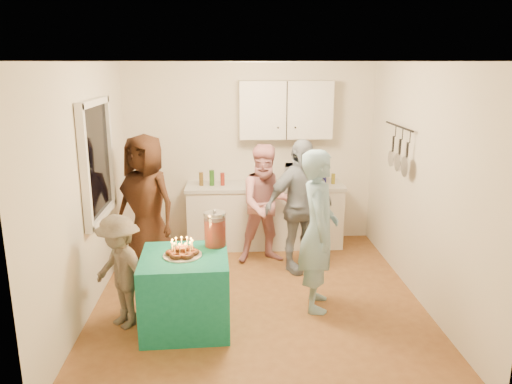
{
  "coord_description": "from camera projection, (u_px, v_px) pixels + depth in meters",
  "views": [
    {
      "loc": [
        -0.31,
        -5.19,
        2.59
      ],
      "look_at": [
        0.0,
        0.35,
        1.15
      ],
      "focal_mm": 35.0,
      "sensor_mm": 36.0,
      "label": 1
    }
  ],
  "objects": [
    {
      "name": "counter",
      "position": [
        265.0,
        216.0,
        7.23
      ],
      "size": [
        2.2,
        0.58,
        0.86
      ],
      "primitive_type": "cube",
      "color": "white",
      "rests_on": "floor"
    },
    {
      "name": "ceiling",
      "position": [
        258.0,
        62.0,
        5.03
      ],
      "size": [
        4.0,
        4.0,
        0.0
      ],
      "primitive_type": "plane",
      "color": "white",
      "rests_on": "floor"
    },
    {
      "name": "child_near_left",
      "position": [
        120.0,
        272.0,
        4.94
      ],
      "size": [
        0.84,
        0.84,
        1.17
      ],
      "primitive_type": "imported",
      "rotation": [
        0.0,
        0.0,
        -0.78
      ],
      "color": "#544C43",
      "rests_on": "floor"
    },
    {
      "name": "countertop",
      "position": [
        265.0,
        186.0,
        7.12
      ],
      "size": [
        2.24,
        0.62,
        0.05
      ],
      "primitive_type": "cube",
      "color": "beige",
      "rests_on": "counter"
    },
    {
      "name": "punch_jar",
      "position": [
        215.0,
        230.0,
        5.11
      ],
      "size": [
        0.22,
        0.22,
        0.34
      ],
      "primitive_type": "cylinder",
      "color": "red",
      "rests_on": "party_table"
    },
    {
      "name": "woman_back_left",
      "position": [
        146.0,
        204.0,
        6.23
      ],
      "size": [
        1.03,
        0.92,
        1.76
      ],
      "primitive_type": "imported",
      "rotation": [
        0.0,
        0.0,
        -0.54
      ],
      "color": "#572E19",
      "rests_on": "floor"
    },
    {
      "name": "right_wall",
      "position": [
        422.0,
        184.0,
        5.45
      ],
      "size": [
        4.0,
        4.0,
        0.0
      ],
      "primitive_type": "plane",
      "color": "silver",
      "rests_on": "floor"
    },
    {
      "name": "woman_back_right",
      "position": [
        299.0,
        206.0,
        6.25
      ],
      "size": [
        1.07,
        0.82,
        1.7
      ],
      "primitive_type": "imported",
      "rotation": [
        0.0,
        0.0,
        0.48
      ],
      "color": "#0F1D33",
      "rests_on": "floor"
    },
    {
      "name": "microwave",
      "position": [
        302.0,
        175.0,
        7.1
      ],
      "size": [
        0.54,
        0.41,
        0.27
      ],
      "primitive_type": "imported",
      "rotation": [
        0.0,
        0.0,
        -0.16
      ],
      "color": "white",
      "rests_on": "countertop"
    },
    {
      "name": "floor",
      "position": [
        258.0,
        297.0,
        5.68
      ],
      "size": [
        4.0,
        4.0,
        0.0
      ],
      "primitive_type": "plane",
      "color": "brown",
      "rests_on": "ground"
    },
    {
      "name": "donut_cake",
      "position": [
        182.0,
        247.0,
        4.85
      ],
      "size": [
        0.38,
        0.38,
        0.18
      ],
      "primitive_type": null,
      "color": "#381C0C",
      "rests_on": "party_table"
    },
    {
      "name": "window_night",
      "position": [
        96.0,
        160.0,
        5.49
      ],
      "size": [
        0.04,
        1.0,
        1.2
      ],
      "primitive_type": "cube",
      "color": "black",
      "rests_on": "left_wall"
    },
    {
      "name": "back_wall",
      "position": [
        250.0,
        154.0,
        7.29
      ],
      "size": [
        3.6,
        3.6,
        0.0
      ],
      "primitive_type": "plane",
      "color": "silver",
      "rests_on": "floor"
    },
    {
      "name": "left_wall",
      "position": [
        88.0,
        189.0,
        5.26
      ],
      "size": [
        4.0,
        4.0,
        0.0
      ],
      "primitive_type": "plane",
      "color": "silver",
      "rests_on": "floor"
    },
    {
      "name": "woman_back_center",
      "position": [
        267.0,
        204.0,
        6.53
      ],
      "size": [
        0.85,
        0.71,
        1.58
      ],
      "primitive_type": "imported",
      "rotation": [
        0.0,
        0.0,
        0.15
      ],
      "color": "#C76879",
      "rests_on": "floor"
    },
    {
      "name": "upper_cabinet",
      "position": [
        286.0,
        110.0,
        7.01
      ],
      "size": [
        1.3,
        0.3,
        0.8
      ],
      "primitive_type": "cube",
      "color": "white",
      "rests_on": "back_wall"
    },
    {
      "name": "party_table",
      "position": [
        185.0,
        291.0,
        4.97
      ],
      "size": [
        0.88,
        0.88,
        0.76
      ],
      "primitive_type": "cube",
      "rotation": [
        0.0,
        0.0,
        0.04
      ],
      "color": "#11725B",
      "rests_on": "floor"
    },
    {
      "name": "man_birthday",
      "position": [
        318.0,
        231.0,
        5.27
      ],
      "size": [
        0.49,
        0.68,
        1.74
      ],
      "primitive_type": "imported",
      "rotation": [
        0.0,
        0.0,
        1.46
      ],
      "color": "#85ACC1",
      "rests_on": "floor"
    },
    {
      "name": "pot_rack",
      "position": [
        396.0,
        147.0,
        6.05
      ],
      "size": [
        0.12,
        1.0,
        0.6
      ],
      "primitive_type": "cube",
      "color": "black",
      "rests_on": "right_wall"
    }
  ]
}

